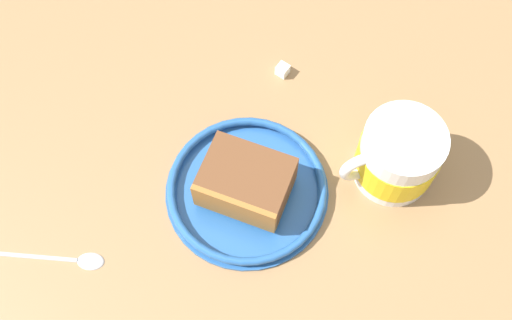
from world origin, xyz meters
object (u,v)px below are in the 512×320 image
Objects in this scene: cake_slice at (246,182)px; tea_mug at (397,156)px; sugar_cube at (283,70)px; small_plate at (247,189)px; teaspoon at (70,259)px.

tea_mug reaches higher than cake_slice.
tea_mug is at bearing 169.14° from sugar_cube.
small_plate is 20.95cm from teaspoon.
tea_mug is at bearing -134.15° from small_plate.
sugar_cube is at bearing -10.86° from tea_mug.
cake_slice is at bearing 106.07° from small_plate.
small_plate is at bearing 112.00° from sugar_cube.
cake_slice is at bearing 46.63° from tea_mug.
sugar_cube reaches higher than teaspoon.
small_plate reaches higher than sugar_cube.
small_plate is at bearing 45.85° from tea_mug.
small_plate is at bearing -73.93° from cake_slice.
tea_mug is 18.75cm from sugar_cube.
teaspoon is at bearing 59.65° from small_plate.
tea_mug reaches higher than teaspoon.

